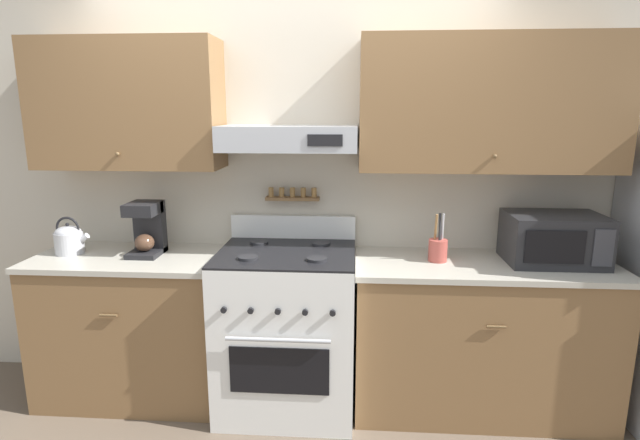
{
  "coord_description": "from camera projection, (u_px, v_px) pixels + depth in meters",
  "views": [
    {
      "loc": [
        0.39,
        -2.49,
        1.77
      ],
      "look_at": [
        0.2,
        0.26,
        1.16
      ],
      "focal_mm": 28.0,
      "sensor_mm": 36.0,
      "label": 1
    }
  ],
  "objects": [
    {
      "name": "counter_right",
      "position": [
        479.0,
        336.0,
        2.97
      ],
      "size": [
        1.49,
        0.63,
        0.91
      ],
      "color": "brown",
      "rests_on": "ground_plane"
    },
    {
      "name": "ground_plane",
      "position": [
        282.0,
        429.0,
        2.84
      ],
      "size": [
        16.0,
        16.0,
        0.0
      ],
      "primitive_type": "plane",
      "color": "brown"
    },
    {
      "name": "tea_kettle",
      "position": [
        69.0,
        239.0,
        3.04
      ],
      "size": [
        0.21,
        0.17,
        0.23
      ],
      "color": "#B7B7BC",
      "rests_on": "counter_left"
    },
    {
      "name": "stove_range",
      "position": [
        288.0,
        328.0,
        3.0
      ],
      "size": [
        0.8,
        0.72,
        1.12
      ],
      "color": "white",
      "rests_on": "ground_plane"
    },
    {
      "name": "utensil_crock",
      "position": [
        438.0,
        249.0,
        2.89
      ],
      "size": [
        0.11,
        0.11,
        0.28
      ],
      "color": "#B24C42",
      "rests_on": "counter_right"
    },
    {
      "name": "wall_back",
      "position": [
        306.0,
        159.0,
        3.08
      ],
      "size": [
        5.2,
        0.46,
        2.55
      ],
      "color": "beige",
      "rests_on": "ground_plane"
    },
    {
      "name": "coffee_maker",
      "position": [
        147.0,
        228.0,
        3.02
      ],
      "size": [
        0.18,
        0.23,
        0.32
      ],
      "color": "black",
      "rests_on": "counter_left"
    },
    {
      "name": "counter_left",
      "position": [
        135.0,
        325.0,
        3.12
      ],
      "size": [
        1.13,
        0.63,
        0.91
      ],
      "color": "brown",
      "rests_on": "ground_plane"
    },
    {
      "name": "microwave",
      "position": [
        554.0,
        239.0,
        2.85
      ],
      "size": [
        0.52,
        0.38,
        0.28
      ],
      "color": "#232326",
      "rests_on": "counter_right"
    }
  ]
}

